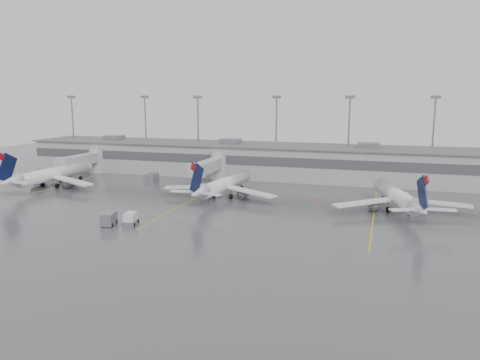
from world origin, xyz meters
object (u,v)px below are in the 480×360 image
(jet_mid_left, at_px, (223,184))
(jet_far_left, at_px, (51,174))
(jet_mid_right, at_px, (398,197))
(baggage_tug, at_px, (130,220))

(jet_mid_left, bearing_deg, jet_far_left, -172.40)
(jet_mid_right, bearing_deg, jet_mid_left, 160.25)
(jet_far_left, bearing_deg, baggage_tug, -31.43)
(jet_mid_right, bearing_deg, baggage_tug, -168.53)
(baggage_tug, bearing_deg, jet_far_left, 132.15)
(jet_far_left, relative_size, jet_mid_left, 1.07)
(jet_mid_left, distance_m, jet_mid_right, 33.80)
(jet_mid_left, bearing_deg, jet_mid_right, 2.74)
(jet_far_left, height_order, jet_mid_right, jet_far_left)
(jet_far_left, distance_m, baggage_tug, 40.59)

